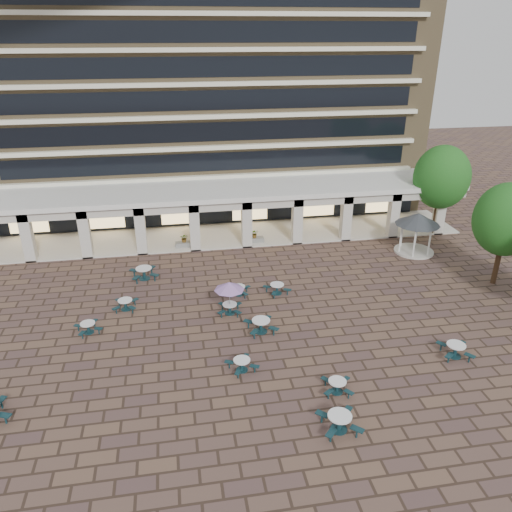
% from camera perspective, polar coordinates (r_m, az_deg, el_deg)
% --- Properties ---
extents(ground, '(120.00, 120.00, 0.00)m').
position_cam_1_polar(ground, '(30.21, -1.43, -8.33)').
color(ground, brown).
rests_on(ground, ground).
extents(apartment_building, '(40.00, 15.50, 25.20)m').
position_cam_1_polar(apartment_building, '(50.88, -6.08, 20.11)').
color(apartment_building, '#8B744E').
rests_on(apartment_building, ground).
extents(retail_arcade, '(42.00, 6.60, 4.40)m').
position_cam_1_polar(retail_arcade, '(42.27, -4.44, 5.97)').
color(retail_arcade, white).
rests_on(retail_arcade, ground).
extents(picnic_table_1, '(1.81, 1.81, 0.67)m').
position_cam_1_polar(picnic_table_1, '(26.71, -1.62, -12.22)').
color(picnic_table_1, '#123036').
rests_on(picnic_table_1, ground).
extents(picnic_table_2, '(1.89, 1.89, 0.82)m').
position_cam_1_polar(picnic_table_2, '(23.64, 9.51, -18.11)').
color(picnic_table_2, '#123036').
rests_on(picnic_table_2, ground).
extents(picnic_table_3, '(1.67, 1.67, 0.67)m').
position_cam_1_polar(picnic_table_3, '(25.65, 9.26, -14.38)').
color(picnic_table_3, '#123036').
rests_on(picnic_table_3, ground).
extents(picnic_table_5, '(1.77, 1.77, 0.65)m').
position_cam_1_polar(picnic_table_5, '(31.27, -18.64, -7.68)').
color(picnic_table_5, '#123036').
rests_on(picnic_table_5, ground).
extents(picnic_table_6, '(1.90, 1.90, 2.20)m').
position_cam_1_polar(picnic_table_6, '(30.84, -3.07, -3.59)').
color(picnic_table_6, '#123036').
rests_on(picnic_table_6, ground).
extents(picnic_table_7, '(1.90, 1.90, 0.77)m').
position_cam_1_polar(picnic_table_7, '(29.73, 21.84, -9.86)').
color(picnic_table_7, '#123036').
rests_on(picnic_table_7, ground).
extents(picnic_table_8, '(2.17, 2.17, 0.86)m').
position_cam_1_polar(picnic_table_8, '(36.59, -12.68, -1.83)').
color(picnic_table_8, '#123036').
rests_on(picnic_table_8, ground).
extents(picnic_table_9, '(1.65, 1.65, 0.69)m').
position_cam_1_polar(picnic_table_9, '(33.02, -14.70, -5.30)').
color(picnic_table_9, '#123036').
rests_on(picnic_table_9, ground).
extents(picnic_table_10, '(1.99, 1.99, 0.81)m').
position_cam_1_polar(picnic_table_10, '(29.69, 0.57, -7.85)').
color(picnic_table_10, '#123036').
rests_on(picnic_table_10, ground).
extents(picnic_table_12, '(1.71, 1.71, 0.65)m').
position_cam_1_polar(picnic_table_12, '(33.67, -1.98, -3.86)').
color(picnic_table_12, '#123036').
rests_on(picnic_table_12, ground).
extents(picnic_table_13, '(1.87, 1.87, 0.70)m').
position_cam_1_polar(picnic_table_13, '(33.82, 2.42, -3.67)').
color(picnic_table_13, '#123036').
rests_on(picnic_table_13, ground).
extents(gazebo, '(3.49, 3.49, 3.25)m').
position_cam_1_polar(gazebo, '(41.30, 17.97, 3.56)').
color(gazebo, beige).
rests_on(gazebo, ground).
extents(tree_east_a, '(4.37, 4.37, 7.28)m').
position_cam_1_polar(tree_east_a, '(37.43, 26.74, 3.72)').
color(tree_east_a, '#3C2918').
rests_on(tree_east_a, ground).
extents(tree_east_c, '(4.66, 4.66, 7.76)m').
position_cam_1_polar(tree_east_c, '(45.07, 20.46, 8.43)').
color(tree_east_c, '#3C2918').
rests_on(tree_east_c, ground).
extents(planter_left, '(1.50, 0.68, 1.21)m').
position_cam_1_polar(planter_left, '(41.23, -8.17, 1.54)').
color(planter_left, gray).
rests_on(planter_left, ground).
extents(planter_right, '(1.50, 0.66, 1.22)m').
position_cam_1_polar(planter_right, '(41.73, -0.15, 2.09)').
color(planter_right, gray).
rests_on(planter_right, ground).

